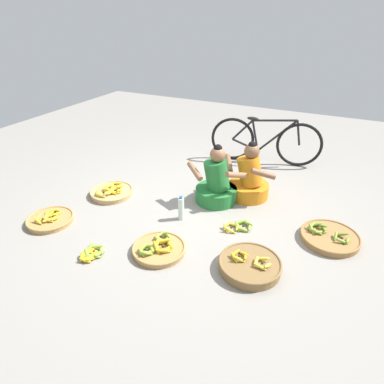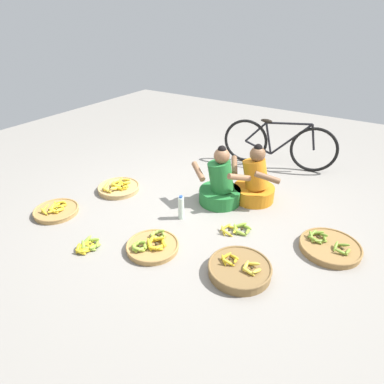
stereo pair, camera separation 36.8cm
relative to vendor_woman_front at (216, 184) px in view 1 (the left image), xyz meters
name	(u,v)px [view 1 (the left image)]	position (x,y,z in m)	size (l,w,h in m)	color
ground_plane	(199,210)	(-0.10, -0.30, -0.24)	(10.00, 10.00, 0.00)	gray
vendor_woman_front	(216,184)	(0.00, 0.00, 0.00)	(0.74, 0.54, 0.76)	#237233
vendor_woman_behind	(249,180)	(0.33, 0.29, 0.00)	(0.73, 0.52, 0.75)	orange
bicycle_leaning	(265,141)	(0.22, 1.45, 0.12)	(1.68, 0.36, 0.73)	black
banana_basket_front_right	(112,192)	(-1.30, -0.46, -0.20)	(0.56, 0.56, 0.15)	tan
banana_basket_near_bicycle	(330,237)	(1.40, -0.24, -0.20)	(0.61, 0.61, 0.14)	olive
banana_basket_back_right	(159,248)	(-0.14, -1.19, -0.20)	(0.54, 0.54, 0.14)	#A87F47
banana_basket_back_left	(250,265)	(0.77, -1.05, -0.18)	(0.59, 0.59, 0.16)	brown
banana_basket_back_center	(50,219)	(-1.53, -1.28, -0.20)	(0.52, 0.52, 0.13)	#A87F47
loose_bananas_front_left	(91,254)	(-0.70, -1.54, -0.21)	(0.24, 0.30, 0.10)	gold
loose_bananas_mid_left	(239,226)	(0.46, -0.45, -0.21)	(0.33, 0.32, 0.08)	yellow
water_bottle	(181,208)	(-0.20, -0.57, -0.10)	(0.07, 0.07, 0.30)	silver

